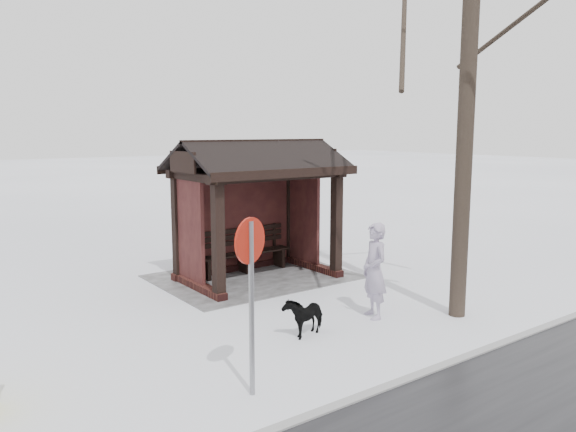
% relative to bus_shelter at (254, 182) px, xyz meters
% --- Properties ---
extents(ground, '(120.00, 120.00, 0.00)m').
position_rel_bus_shelter_xyz_m(ground, '(0.00, 0.16, -2.17)').
color(ground, white).
rests_on(ground, ground).
extents(kerb, '(120.00, 0.15, 0.06)m').
position_rel_bus_shelter_xyz_m(kerb, '(0.00, 5.66, -2.16)').
color(kerb, gray).
rests_on(kerb, ground).
extents(trampled_patch, '(4.20, 3.20, 0.02)m').
position_rel_bus_shelter_xyz_m(trampled_patch, '(0.00, -0.04, -2.16)').
color(trampled_patch, gray).
rests_on(trampled_patch, ground).
extents(bus_shelter, '(3.60, 2.40, 3.09)m').
position_rel_bus_shelter_xyz_m(bus_shelter, '(0.00, 0.00, 0.00)').
color(bus_shelter, '#361513').
rests_on(bus_shelter, ground).
extents(pedestrian, '(0.58, 0.71, 1.69)m').
position_rel_bus_shelter_xyz_m(pedestrian, '(-0.22, 3.55, -1.32)').
color(pedestrian, '#A79AB4').
rests_on(pedestrian, ground).
extents(dog, '(0.84, 0.55, 0.65)m').
position_rel_bus_shelter_xyz_m(dog, '(1.29, 3.49, -1.84)').
color(dog, black).
rests_on(dog, ground).
extents(road_sign, '(0.55, 0.23, 2.25)m').
position_rel_bus_shelter_xyz_m(road_sign, '(3.10, 4.76, -0.54)').
color(road_sign, gray).
rests_on(road_sign, ground).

